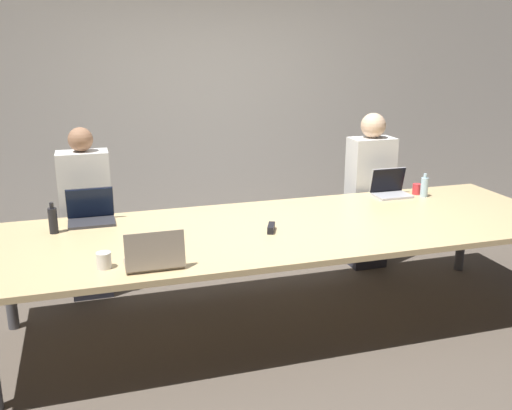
{
  "coord_description": "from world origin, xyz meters",
  "views": [
    {
      "loc": [
        -1.32,
        -3.67,
        2.07
      ],
      "look_at": [
        -0.17,
        0.1,
        0.92
      ],
      "focal_mm": 40.0,
      "sensor_mm": 36.0,
      "label": 1
    }
  ],
  "objects_px": {
    "bottle_far_left": "(53,220)",
    "cup_near_left": "(104,260)",
    "laptop_far_left": "(91,212)",
    "cup_far_right": "(417,189)",
    "person_far_left": "(87,217)",
    "bottle_far_right": "(424,187)",
    "stapler": "(271,228)",
    "laptop_far_right": "(390,188)",
    "laptop_near_left": "(154,257)",
    "person_far_right": "(369,193)"
  },
  "relations": [
    {
      "from": "bottle_far_left",
      "to": "cup_near_left",
      "type": "distance_m",
      "value": 0.82
    },
    {
      "from": "cup_near_left",
      "to": "cup_far_right",
      "type": "bearing_deg",
      "value": 19.14
    },
    {
      "from": "bottle_far_left",
      "to": "laptop_far_right",
      "type": "xyz_separation_m",
      "value": [
        2.74,
        0.21,
        -0.03
      ]
    },
    {
      "from": "bottle_far_left",
      "to": "laptop_far_right",
      "type": "relative_size",
      "value": 0.71
    },
    {
      "from": "laptop_far_left",
      "to": "person_far_left",
      "type": "bearing_deg",
      "value": 94.16
    },
    {
      "from": "laptop_far_left",
      "to": "bottle_far_left",
      "type": "xyz_separation_m",
      "value": [
        -0.26,
        -0.19,
        0.02
      ]
    },
    {
      "from": "person_far_right",
      "to": "cup_far_right",
      "type": "height_order",
      "value": "person_far_right"
    },
    {
      "from": "bottle_far_right",
      "to": "stapler",
      "type": "height_order",
      "value": "bottle_far_right"
    },
    {
      "from": "bottle_far_left",
      "to": "laptop_far_left",
      "type": "bearing_deg",
      "value": 36.46
    },
    {
      "from": "laptop_far_left",
      "to": "person_far_left",
      "type": "relative_size",
      "value": 0.24
    },
    {
      "from": "laptop_near_left",
      "to": "bottle_far_right",
      "type": "bearing_deg",
      "value": -158.99
    },
    {
      "from": "bottle_far_left",
      "to": "cup_near_left",
      "type": "height_order",
      "value": "bottle_far_left"
    },
    {
      "from": "bottle_far_left",
      "to": "person_far_left",
      "type": "bearing_deg",
      "value": 70.12
    },
    {
      "from": "laptop_far_right",
      "to": "laptop_near_left",
      "type": "distance_m",
      "value": 2.39
    },
    {
      "from": "person_far_left",
      "to": "cup_far_right",
      "type": "height_order",
      "value": "person_far_left"
    },
    {
      "from": "person_far_left",
      "to": "cup_far_right",
      "type": "distance_m",
      "value": 2.8
    },
    {
      "from": "bottle_far_left",
      "to": "cup_far_right",
      "type": "xyz_separation_m",
      "value": [
        2.99,
        0.18,
        -0.05
      ]
    },
    {
      "from": "bottle_far_left",
      "to": "cup_far_right",
      "type": "distance_m",
      "value": 2.99
    },
    {
      "from": "person_far_left",
      "to": "cup_near_left",
      "type": "bearing_deg",
      "value": -86.6
    },
    {
      "from": "person_far_left",
      "to": "laptop_far_right",
      "type": "relative_size",
      "value": 4.52
    },
    {
      "from": "laptop_far_left",
      "to": "person_far_right",
      "type": "distance_m",
      "value": 2.5
    },
    {
      "from": "bottle_far_left",
      "to": "bottle_far_right",
      "type": "distance_m",
      "value": 3.0
    },
    {
      "from": "laptop_far_right",
      "to": "stapler",
      "type": "bearing_deg",
      "value": -154.47
    },
    {
      "from": "person_far_left",
      "to": "stapler",
      "type": "distance_m",
      "value": 1.61
    },
    {
      "from": "laptop_far_left",
      "to": "cup_near_left",
      "type": "height_order",
      "value": "laptop_far_left"
    },
    {
      "from": "person_far_left",
      "to": "bottle_far_left",
      "type": "bearing_deg",
      "value": -109.88
    },
    {
      "from": "cup_far_right",
      "to": "laptop_near_left",
      "type": "relative_size",
      "value": 0.27
    },
    {
      "from": "bottle_far_left",
      "to": "laptop_far_right",
      "type": "bearing_deg",
      "value": 4.35
    },
    {
      "from": "person_far_left",
      "to": "laptop_near_left",
      "type": "bearing_deg",
      "value": -75.89
    },
    {
      "from": "laptop_far_left",
      "to": "person_far_left",
      "type": "xyz_separation_m",
      "value": [
        -0.03,
        0.43,
        -0.16
      ]
    },
    {
      "from": "bottle_far_right",
      "to": "stapler",
      "type": "distance_m",
      "value": 1.62
    },
    {
      "from": "laptop_far_left",
      "to": "cup_far_right",
      "type": "height_order",
      "value": "laptop_far_left"
    },
    {
      "from": "cup_near_left",
      "to": "bottle_far_right",
      "type": "bearing_deg",
      "value": 17.3
    },
    {
      "from": "laptop_far_right",
      "to": "stapler",
      "type": "height_order",
      "value": "laptop_far_right"
    },
    {
      "from": "person_far_left",
      "to": "stapler",
      "type": "bearing_deg",
      "value": -39.63
    },
    {
      "from": "person_far_left",
      "to": "bottle_far_left",
      "type": "distance_m",
      "value": 0.68
    },
    {
      "from": "laptop_far_left",
      "to": "bottle_far_right",
      "type": "xyz_separation_m",
      "value": [
        2.75,
        -0.1,
        0.01
      ]
    },
    {
      "from": "person_far_right",
      "to": "cup_near_left",
      "type": "bearing_deg",
      "value": -151.93
    },
    {
      "from": "person_far_right",
      "to": "cup_far_right",
      "type": "bearing_deg",
      "value": -54.13
    },
    {
      "from": "cup_far_right",
      "to": "laptop_near_left",
      "type": "xyz_separation_m",
      "value": [
        -2.4,
        -1.02,
        0.02
      ]
    },
    {
      "from": "laptop_far_right",
      "to": "bottle_far_right",
      "type": "height_order",
      "value": "laptop_far_right"
    },
    {
      "from": "bottle_far_left",
      "to": "cup_far_right",
      "type": "bearing_deg",
      "value": 3.37
    },
    {
      "from": "laptop_far_right",
      "to": "bottle_far_right",
      "type": "relative_size",
      "value": 1.54
    },
    {
      "from": "bottle_far_left",
      "to": "laptop_near_left",
      "type": "xyz_separation_m",
      "value": [
        0.59,
        -0.84,
        -0.03
      ]
    },
    {
      "from": "laptop_far_left",
      "to": "bottle_far_right",
      "type": "height_order",
      "value": "laptop_far_left"
    },
    {
      "from": "cup_far_right",
      "to": "stapler",
      "type": "relative_size",
      "value": 0.59
    },
    {
      "from": "bottle_far_left",
      "to": "cup_near_left",
      "type": "xyz_separation_m",
      "value": [
        0.31,
        -0.75,
        -0.05
      ]
    },
    {
      "from": "laptop_far_right",
      "to": "person_far_right",
      "type": "height_order",
      "value": "person_far_right"
    },
    {
      "from": "laptop_far_left",
      "to": "bottle_far_right",
      "type": "relative_size",
      "value": 1.67
    },
    {
      "from": "person_far_right",
      "to": "bottle_far_left",
      "type": "bearing_deg",
      "value": -168.87
    }
  ]
}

